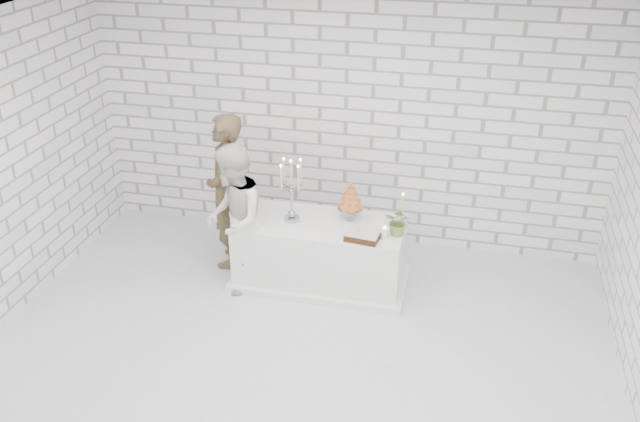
{
  "coord_description": "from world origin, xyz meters",
  "views": [
    {
      "loc": [
        1.39,
        -4.81,
        4.22
      ],
      "look_at": [
        0.02,
        1.09,
        1.05
      ],
      "focal_mm": 37.97,
      "sensor_mm": 36.0,
      "label": 1
    }
  ],
  "objects": [
    {
      "name": "groom",
      "position": [
        -1.17,
        1.58,
        0.91
      ],
      "size": [
        0.53,
        0.72,
        1.82
      ],
      "primitive_type": "imported",
      "rotation": [
        0.0,
        0.0,
        -1.42
      ],
      "color": "#44341F",
      "rests_on": "ground"
    },
    {
      "name": "cake_table",
      "position": [
        -0.05,
        1.39,
        0.38
      ],
      "size": [
        1.8,
        0.8,
        0.75
      ],
      "primitive_type": "cube",
      "color": "white",
      "rests_on": "ground"
    },
    {
      "name": "bride",
      "position": [
        -0.92,
        1.11,
        0.83
      ],
      "size": [
        0.81,
        0.94,
        1.66
      ],
      "primitive_type": "imported",
      "rotation": [
        0.0,
        0.0,
        -1.31
      ],
      "color": "silver",
      "rests_on": "ground"
    },
    {
      "name": "pillar_candle",
      "position": [
        0.67,
        1.21,
        0.81
      ],
      "size": [
        0.09,
        0.09,
        0.12
      ],
      "primitive_type": "cylinder",
      "rotation": [
        0.0,
        0.0,
        0.08
      ],
      "color": "white",
      "rests_on": "cake_table"
    },
    {
      "name": "ceiling",
      "position": [
        0.0,
        0.0,
        3.0
      ],
      "size": [
        6.0,
        5.0,
        0.01
      ],
      "primitive_type": "cube",
      "color": "white",
      "rests_on": "ground"
    },
    {
      "name": "wall_back",
      "position": [
        0.0,
        2.5,
        1.5
      ],
      "size": [
        6.0,
        0.01,
        3.0
      ],
      "primitive_type": "cube",
      "color": "white",
      "rests_on": "ground"
    },
    {
      "name": "chocolate_cake",
      "position": [
        0.46,
        1.14,
        0.79
      ],
      "size": [
        0.36,
        0.28,
        0.08
      ],
      "primitive_type": "cube",
      "rotation": [
        0.0,
        0.0,
        -0.12
      ],
      "color": "black",
      "rests_on": "cake_table"
    },
    {
      "name": "ground",
      "position": [
        0.0,
        0.0,
        0.0
      ],
      "size": [
        6.0,
        5.0,
        0.01
      ],
      "primitive_type": "cube",
      "color": "silver",
      "rests_on": "ground"
    },
    {
      "name": "flowers",
      "position": [
        0.8,
        1.32,
        0.9
      ],
      "size": [
        0.31,
        0.29,
        0.3
      ],
      "primitive_type": "imported",
      "rotation": [
        0.0,
        0.0,
        -0.22
      ],
      "color": "#587240",
      "rests_on": "cake_table"
    },
    {
      "name": "candelabra",
      "position": [
        -0.35,
        1.37,
        1.11
      ],
      "size": [
        0.32,
        0.32,
        0.71
      ],
      "primitive_type": null,
      "rotation": [
        0.0,
        0.0,
        0.13
      ],
      "color": "#9897A1",
      "rests_on": "cake_table"
    },
    {
      "name": "croquembouche",
      "position": [
        0.25,
        1.55,
        0.97
      ],
      "size": [
        0.31,
        0.31,
        0.44
      ],
      "primitive_type": null,
      "rotation": [
        0.0,
        0.0,
        0.11
      ],
      "color": "#A45322",
      "rests_on": "cake_table"
    },
    {
      "name": "extra_taper",
      "position": [
        0.8,
        1.61,
        0.91
      ],
      "size": [
        0.07,
        0.07,
        0.32
      ],
      "primitive_type": "cylinder",
      "rotation": [
        0.0,
        0.0,
        0.12
      ],
      "color": "beige",
      "rests_on": "cake_table"
    }
  ]
}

